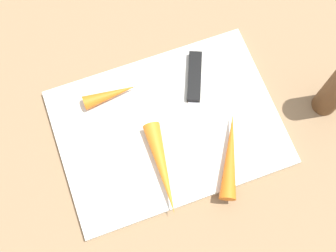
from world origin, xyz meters
The scene contains 6 objects.
ground_plane centered at (0.00, 0.00, 0.00)m, with size 1.40×1.40×0.00m, color #8C6D4C.
cutting_board centered at (0.00, 0.00, 0.01)m, with size 0.36×0.26×0.01m, color silver.
knife centered at (-0.07, -0.05, 0.02)m, with size 0.10×0.19×0.01m.
carrot_shortest centered at (0.07, -0.08, 0.02)m, with size 0.02×0.02×0.09m, color orange.
carrot_longest centered at (0.03, 0.07, 0.03)m, with size 0.03×0.03×0.15m, color orange.
carrot_medium centered at (-0.07, 0.08, 0.03)m, with size 0.03×0.03×0.14m, color orange.
Camera 1 is at (0.08, 0.22, 0.70)m, focal length 47.43 mm.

